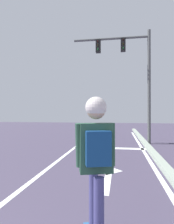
{
  "coord_description": "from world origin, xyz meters",
  "views": [
    {
      "loc": [
        2.09,
        0.47,
        1.52
      ],
      "look_at": [
        1.21,
        5.72,
        1.54
      ],
      "focal_mm": 31.61,
      "sensor_mm": 36.0,
      "label": 1
    }
  ],
  "objects": [
    {
      "name": "lane_line_curbside",
      "position": [
        3.02,
        6.0,
        0.0
      ],
      "size": [
        0.12,
        20.0,
        0.01
      ],
      "primitive_type": "cube",
      "color": "silver",
      "rests_on": "ground"
    },
    {
      "name": "lane_arrow_stem",
      "position": [
        1.81,
        4.79,
        0.0
      ],
      "size": [
        0.16,
        1.4,
        0.01
      ],
      "primitive_type": "cube",
      "color": "silver",
      "rests_on": "ground"
    },
    {
      "name": "stop_bar",
      "position": [
        1.66,
        8.97,
        0.0
      ],
      "size": [
        3.02,
        0.4,
        0.01
      ],
      "primitive_type": "cube",
      "color": "silver",
      "rests_on": "ground"
    },
    {
      "name": "lane_arrow_head",
      "position": [
        1.81,
        5.64,
        0.0
      ],
      "size": [
        0.71,
        0.71,
        0.01
      ],
      "primitive_type": "cube",
      "rotation": [
        0.0,
        0.0,
        0.79
      ],
      "color": "silver",
      "rests_on": "ground"
    },
    {
      "name": "traffic_signal_mast",
      "position": [
        2.57,
        10.47,
        3.91
      ],
      "size": [
        3.83,
        0.34,
        5.58
      ],
      "color": "#565958",
      "rests_on": "ground"
    },
    {
      "name": "skater",
      "position": [
        1.83,
        2.64,
        1.1
      ],
      "size": [
        0.44,
        0.61,
        1.62
      ],
      "color": "#414078",
      "rests_on": "skateboard"
    },
    {
      "name": "lane_line_center",
      "position": [
        0.15,
        6.0,
        0.0
      ],
      "size": [
        0.12,
        20.0,
        0.01
      ],
      "primitive_type": "cube",
      "color": "silver",
      "rests_on": "ground"
    },
    {
      "name": "curb_strip",
      "position": [
        3.27,
        6.0,
        0.07
      ],
      "size": [
        0.24,
        24.0,
        0.14
      ],
      "primitive_type": "cube",
      "color": "#94A191",
      "rests_on": "ground"
    }
  ]
}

